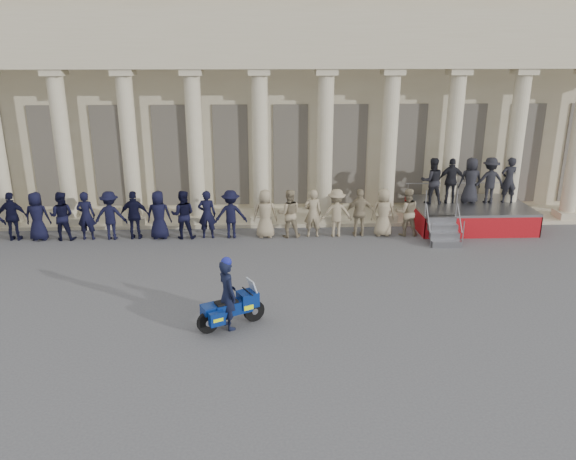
{
  "coord_description": "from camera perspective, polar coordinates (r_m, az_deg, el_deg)",
  "views": [
    {
      "loc": [
        1.55,
        -14.43,
        7.15
      ],
      "look_at": [
        2.2,
        2.37,
        1.6
      ],
      "focal_mm": 35.0,
      "sensor_mm": 36.0,
      "label": 1
    }
  ],
  "objects": [
    {
      "name": "rider",
      "position": [
        14.82,
        -6.16,
        -6.41
      ],
      "size": [
        0.73,
        0.83,
        2.0
      ],
      "rotation": [
        0.0,
        0.0,
        2.06
      ],
      "color": "black",
      "rests_on": "ground"
    },
    {
      "name": "ground",
      "position": [
        16.18,
        -7.55,
        -8.13
      ],
      "size": [
        90.0,
        90.0,
        0.0
      ],
      "primitive_type": "plane",
      "color": "#464649",
      "rests_on": "ground"
    },
    {
      "name": "motorcycle",
      "position": [
        15.05,
        -5.74,
        -7.89
      ],
      "size": [
        1.76,
        1.23,
        1.24
      ],
      "rotation": [
        0.0,
        0.0,
        0.49
      ],
      "color": "black",
      "rests_on": "ground"
    },
    {
      "name": "reviewing_stand",
      "position": [
        24.13,
        17.82,
        3.98
      ],
      "size": [
        4.61,
        4.33,
        2.82
      ],
      "color": "gray",
      "rests_on": "ground"
    },
    {
      "name": "officer_rank",
      "position": [
        22.3,
        -15.17,
        1.47
      ],
      "size": [
        21.76,
        0.72,
        1.89
      ],
      "color": "black",
      "rests_on": "ground"
    },
    {
      "name": "building",
      "position": [
        29.33,
        -5.37,
        13.06
      ],
      "size": [
        40.0,
        12.5,
        9.0
      ],
      "color": "tan",
      "rests_on": "ground"
    }
  ]
}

